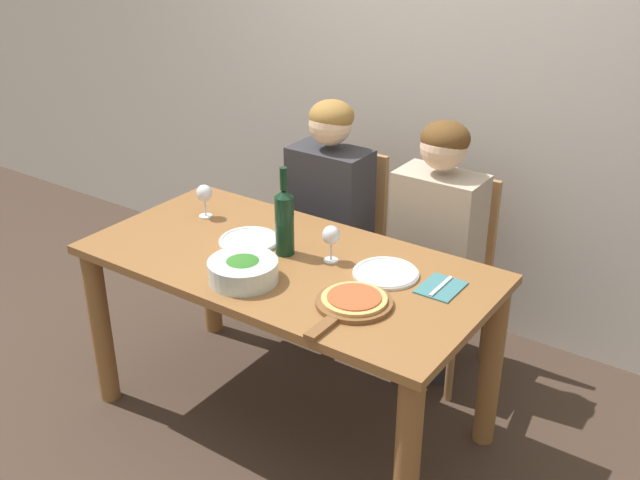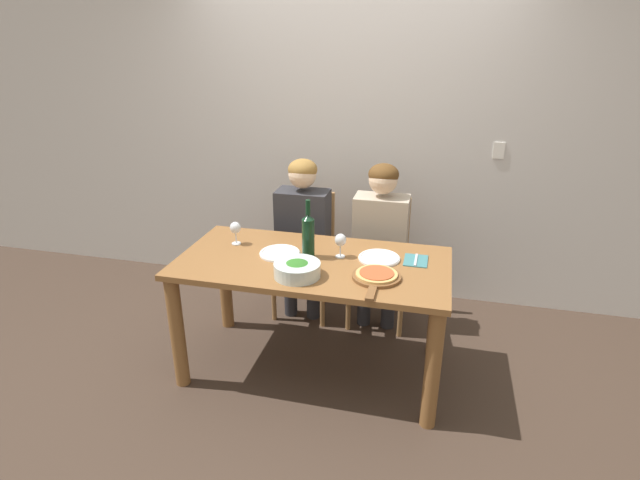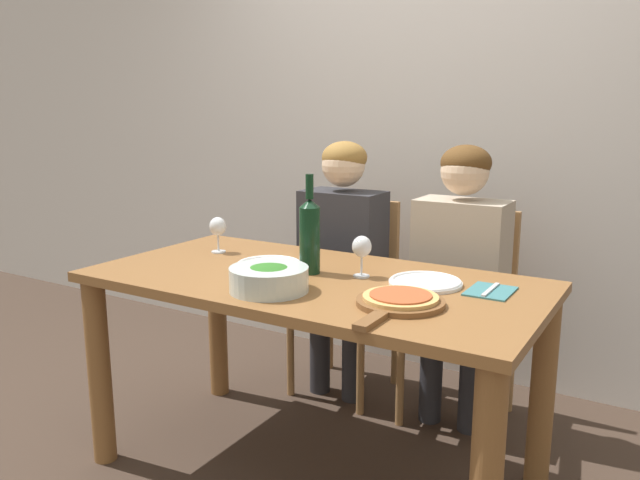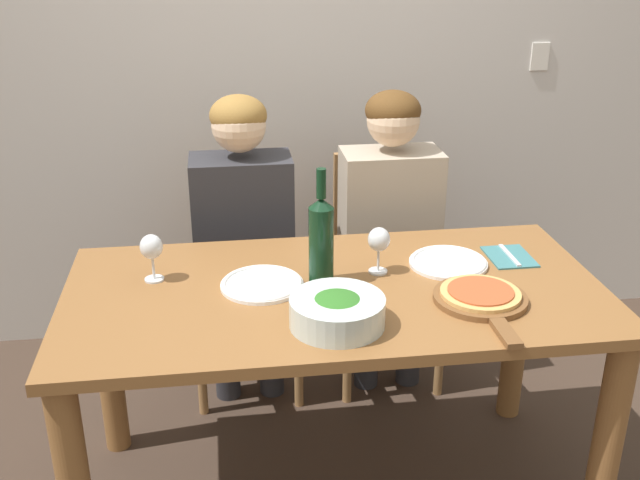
% 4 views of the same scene
% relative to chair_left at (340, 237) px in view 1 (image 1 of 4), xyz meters
% --- Properties ---
extents(ground_plane, '(40.00, 40.00, 0.00)m').
position_rel_chair_left_xyz_m(ground_plane, '(0.25, -0.78, -0.50)').
color(ground_plane, '#3D2D23').
extents(back_wall, '(10.00, 0.06, 2.70)m').
position_rel_chair_left_xyz_m(back_wall, '(0.25, 0.44, 0.85)').
color(back_wall, silver).
rests_on(back_wall, ground).
extents(dining_table, '(1.63, 0.82, 0.78)m').
position_rel_chair_left_xyz_m(dining_table, '(0.25, -0.78, 0.13)').
color(dining_table, brown).
rests_on(dining_table, ground).
extents(chair_left, '(0.42, 0.42, 0.93)m').
position_rel_chair_left_xyz_m(chair_left, '(0.00, 0.00, 0.00)').
color(chair_left, '#9E7042').
rests_on(chair_left, ground).
extents(chair_right, '(0.42, 0.42, 0.93)m').
position_rel_chair_left_xyz_m(chair_right, '(0.58, 0.00, 0.00)').
color(chair_right, '#9E7042').
rests_on(chair_right, ground).
extents(person_woman, '(0.47, 0.51, 1.23)m').
position_rel_chair_left_xyz_m(person_woman, '(0.00, -0.11, 0.24)').
color(person_woman, '#28282D').
rests_on(person_woman, ground).
extents(person_man, '(0.47, 0.51, 1.23)m').
position_rel_chair_left_xyz_m(person_man, '(0.58, -0.11, 0.24)').
color(person_man, '#28282D').
rests_on(person_man, ground).
extents(wine_bottle, '(0.08, 0.08, 0.37)m').
position_rel_chair_left_xyz_m(wine_bottle, '(0.21, -0.73, 0.42)').
color(wine_bottle, black).
rests_on(wine_bottle, dining_table).
extents(broccoli_bowl, '(0.26, 0.26, 0.09)m').
position_rel_chair_left_xyz_m(broccoli_bowl, '(0.22, -1.00, 0.32)').
color(broccoli_bowl, silver).
rests_on(broccoli_bowl, dining_table).
extents(dinner_plate_left, '(0.25, 0.25, 0.02)m').
position_rel_chair_left_xyz_m(dinner_plate_left, '(0.03, -0.74, 0.28)').
color(dinner_plate_left, white).
rests_on(dinner_plate_left, dining_table).
extents(dinner_plate_right, '(0.25, 0.25, 0.02)m').
position_rel_chair_left_xyz_m(dinner_plate_right, '(0.64, -0.66, 0.28)').
color(dinner_plate_right, white).
rests_on(dinner_plate_right, dining_table).
extents(pizza_on_board, '(0.27, 0.41, 0.04)m').
position_rel_chair_left_xyz_m(pizza_on_board, '(0.66, -0.93, 0.29)').
color(pizza_on_board, brown).
rests_on(pizza_on_board, dining_table).
extents(wine_glass_left, '(0.07, 0.07, 0.15)m').
position_rel_chair_left_xyz_m(wine_glass_left, '(-0.29, -0.65, 0.38)').
color(wine_glass_left, silver).
rests_on(wine_glass_left, dining_table).
extents(wine_glass_right, '(0.07, 0.07, 0.15)m').
position_rel_chair_left_xyz_m(wine_glass_right, '(0.40, -0.68, 0.38)').
color(wine_glass_right, silver).
rests_on(wine_glass_right, dining_table).
extents(fork_on_napkin, '(0.14, 0.18, 0.01)m').
position_rel_chair_left_xyz_m(fork_on_napkin, '(0.86, -0.63, 0.28)').
color(fork_on_napkin, '#387075').
rests_on(fork_on_napkin, dining_table).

